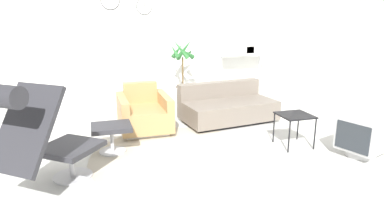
# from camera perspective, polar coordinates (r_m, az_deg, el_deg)

# --- Properties ---
(ground_plane) EXTENTS (12.00, 12.00, 0.00)m
(ground_plane) POSITION_cam_1_polar(r_m,az_deg,el_deg) (4.92, -1.87, -6.45)
(ground_plane) COLOR silver
(wall_back) EXTENTS (12.00, 0.09, 2.80)m
(wall_back) POSITION_cam_1_polar(r_m,az_deg,el_deg) (7.68, -8.13, 11.92)
(wall_back) COLOR silver
(wall_back) RESTS_ON ground_plane
(wall_right) EXTENTS (0.06, 12.00, 2.80)m
(wall_right) POSITION_cam_1_polar(r_m,az_deg,el_deg) (6.14, 27.43, 9.64)
(wall_right) COLOR silver
(wall_right) RESTS_ON ground_plane
(round_rug) EXTENTS (2.33, 2.33, 0.01)m
(round_rug) POSITION_cam_1_polar(r_m,az_deg,el_deg) (4.56, -2.19, -8.19)
(round_rug) COLOR #BCB29E
(round_rug) RESTS_ON ground_plane
(lounge_chair) EXTENTS (1.17, 1.28, 1.24)m
(lounge_chair) POSITION_cam_1_polar(r_m,az_deg,el_deg) (3.70, -24.45, -3.57)
(lounge_chair) COLOR #BCBCC1
(lounge_chair) RESTS_ON ground_plane
(ottoman) EXTENTS (0.52, 0.44, 0.38)m
(ottoman) POSITION_cam_1_polar(r_m,az_deg,el_deg) (4.70, -13.26, -4.07)
(ottoman) COLOR #BCBCC1
(ottoman) RESTS_ON ground_plane
(armchair_red) EXTENTS (0.79, 0.91, 0.73)m
(armchair_red) POSITION_cam_1_polar(r_m,az_deg,el_deg) (5.52, -8.02, -1.21)
(armchair_red) COLOR silver
(armchair_red) RESTS_ON ground_plane
(couch_low) EXTENTS (1.67, 1.07, 0.65)m
(couch_low) POSITION_cam_1_polar(r_m,az_deg,el_deg) (6.00, 5.83, -0.15)
(couch_low) COLOR black
(couch_low) RESTS_ON ground_plane
(side_table) EXTENTS (0.44, 0.44, 0.46)m
(side_table) POSITION_cam_1_polar(r_m,az_deg,el_deg) (4.98, 16.77, -1.81)
(side_table) COLOR black
(side_table) RESTS_ON ground_plane
(crt_television) EXTENTS (0.65, 0.64, 0.53)m
(crt_television) POSITION_cam_1_polar(r_m,az_deg,el_deg) (4.97, 26.58, -4.37)
(crt_television) COLOR #B7B7B7
(crt_television) RESTS_ON ground_plane
(potted_plant) EXTENTS (0.53, 0.54, 1.35)m
(potted_plant) POSITION_cam_1_polar(r_m,az_deg,el_deg) (7.29, -1.57, 4.85)
(potted_plant) COLOR silver
(potted_plant) RESTS_ON ground_plane
(shelf_unit) EXTENTS (1.04, 0.28, 1.82)m
(shelf_unit) POSITION_cam_1_polar(r_m,az_deg,el_deg) (8.12, 8.81, 9.03)
(shelf_unit) COLOR #BCBCC1
(shelf_unit) RESTS_ON ground_plane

